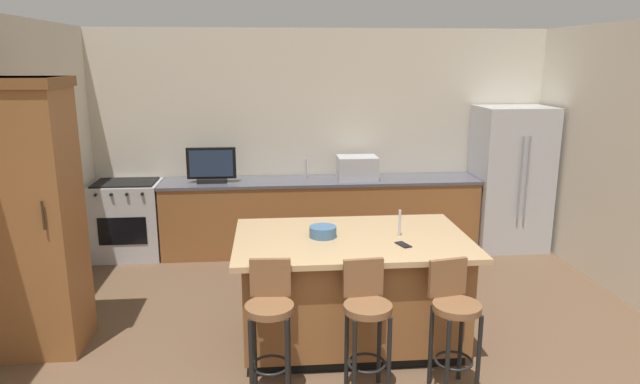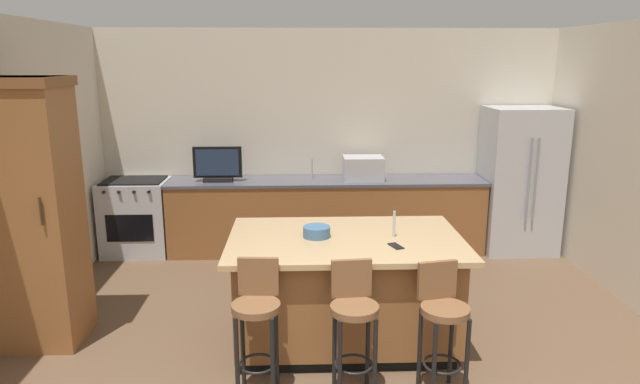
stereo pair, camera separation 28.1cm
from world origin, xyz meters
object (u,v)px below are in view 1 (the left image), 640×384
object	(u,v)px
tv_monitor	(211,166)
bar_stool_left	(270,318)
refrigerator	(510,178)
cabinet_tower	(36,214)
cell_phone	(403,245)
fruit_bowl	(323,232)
kitchen_island	(351,288)
microwave	(357,168)
bar_stool_right	(454,316)
bar_stool_center	(367,317)
range_oven	(128,220)

from	to	relation	value
tv_monitor	bar_stool_left	xyz separation A→B (m)	(0.67, -3.01, -0.51)
refrigerator	cabinet_tower	distance (m)	5.31
refrigerator	cell_phone	world-z (taller)	refrigerator
cabinet_tower	fruit_bowl	xyz separation A→B (m)	(2.28, -0.10, -0.18)
cabinet_tower	tv_monitor	world-z (taller)	cabinet_tower
kitchen_island	refrigerator	distance (m)	3.28
cabinet_tower	tv_monitor	size ratio (longest dim) A/B	3.84
bar_stool_left	microwave	bearing A→B (deg)	74.45
bar_stool_right	bar_stool_left	bearing A→B (deg)	166.99
bar_stool_left	bar_stool_right	world-z (taller)	bar_stool_left
kitchen_island	bar_stool_center	distance (m)	0.78
range_oven	bar_stool_right	world-z (taller)	bar_stool_right
tv_monitor	bar_stool_left	world-z (taller)	tv_monitor
tv_monitor	fruit_bowl	bearing A→B (deg)	-63.60
microwave	bar_stool_right	distance (m)	3.15
bar_stool_right	fruit_bowl	world-z (taller)	fruit_bowl
cabinet_tower	bar_stool_left	distance (m)	2.10
cabinet_tower	microwave	world-z (taller)	cabinet_tower
kitchen_island	cell_phone	size ratio (longest dim) A/B	12.77
microwave	tv_monitor	xyz separation A→B (m)	(-1.75, -0.05, 0.06)
range_oven	tv_monitor	bearing A→B (deg)	-2.84
kitchen_island	tv_monitor	size ratio (longest dim) A/B	3.32
tv_monitor	cell_phone	distance (m)	3.05
bar_stool_right	range_oven	bearing A→B (deg)	122.72
tv_monitor	bar_stool_right	distance (m)	3.67
range_oven	bar_stool_center	world-z (taller)	bar_stool_center
cabinet_tower	bar_stool_right	size ratio (longest dim) A/B	2.32
range_oven	kitchen_island	bearing A→B (deg)	-44.31
cabinet_tower	bar_stool_center	distance (m)	2.73
kitchen_island	microwave	world-z (taller)	microwave
bar_stool_center	bar_stool_right	world-z (taller)	bar_stool_center
range_oven	microwave	distance (m)	2.83
microwave	bar_stool_right	world-z (taller)	microwave
microwave	bar_stool_center	size ratio (longest dim) A/B	0.49
range_oven	bar_stool_left	world-z (taller)	bar_stool_left
bar_stool_right	cell_phone	xyz separation A→B (m)	(-0.25, 0.54, 0.35)
bar_stool_left	fruit_bowl	bearing A→B (deg)	63.95
bar_stool_right	fruit_bowl	distance (m)	1.24
range_oven	bar_stool_left	distance (m)	3.50
bar_stool_left	cell_phone	world-z (taller)	bar_stool_left
bar_stool_center	fruit_bowl	size ratio (longest dim) A/B	4.36
bar_stool_left	cell_phone	size ratio (longest dim) A/B	6.57
microwave	fruit_bowl	distance (m)	2.38
kitchen_island	bar_stool_right	distance (m)	1.01
cabinet_tower	cell_phone	size ratio (longest dim) A/B	14.77
range_oven	cabinet_tower	distance (m)	2.31
refrigerator	microwave	distance (m)	1.93
kitchen_island	bar_stool_left	xyz separation A→B (m)	(-0.68, -0.75, 0.12)
range_oven	tv_monitor	distance (m)	1.21
microwave	tv_monitor	world-z (taller)	tv_monitor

